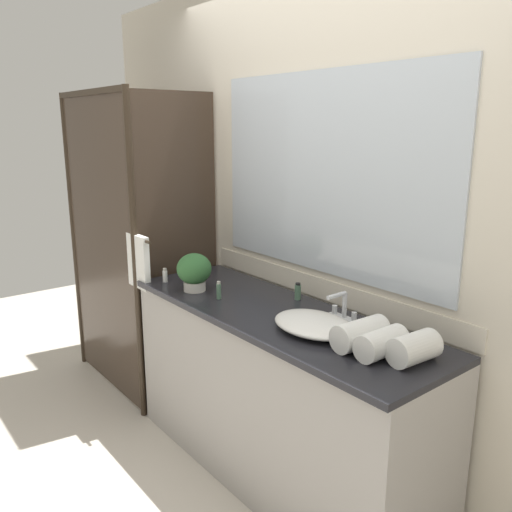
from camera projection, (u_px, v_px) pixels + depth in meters
name	position (u px, v px, depth m)	size (l,w,h in m)	color
ground_plane	(274.00, 472.00, 2.78)	(8.00, 8.00, 0.00)	beige
wall_back_with_mirror	(327.00, 222.00, 2.67)	(4.40, 0.06, 2.60)	beige
vanity_cabinet	(276.00, 394.00, 2.68)	(1.80, 0.58, 0.90)	#9E9993
shower_enclosure	(124.00, 246.00, 3.39)	(1.20, 0.59, 2.00)	#2D2319
sink_basin	(314.00, 324.00, 2.32)	(0.40, 0.30, 0.06)	white
faucet	(343.00, 311.00, 2.43)	(0.17, 0.14, 0.14)	silver
potted_plant	(194.00, 271.00, 2.86)	(0.19, 0.19, 0.21)	beige
amenity_bottle_body_wash	(219.00, 291.00, 2.74)	(0.02, 0.02, 0.10)	#4C7056
amenity_bottle_lotion	(298.00, 292.00, 2.73)	(0.03, 0.03, 0.09)	#4C7056
amenity_bottle_conditioner	(165.00, 275.00, 3.04)	(0.03, 0.03, 0.08)	white
rolled_towel_near_edge	(414.00, 348.00, 2.00)	(0.12, 0.12, 0.20)	white
rolled_towel_middle	(382.00, 343.00, 2.05)	(0.11, 0.11, 0.22)	white
rolled_towel_far_edge	(360.00, 334.00, 2.13)	(0.12, 0.12, 0.24)	white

